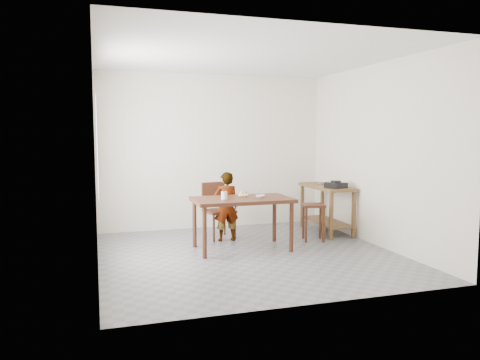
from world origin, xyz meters
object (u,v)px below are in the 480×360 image
object	(u,v)px
stool	(313,222)
dining_table	(242,224)
prep_counter	(326,209)
child	(226,206)
dining_chair	(219,211)

from	to	relation	value
stool	dining_table	bearing A→B (deg)	-170.79
prep_counter	child	xyz separation A→B (m)	(-1.79, -0.11, 0.14)
dining_table	child	distance (m)	0.62
dining_chair	dining_table	bearing A→B (deg)	-91.42
prep_counter	child	size ratio (longest dim) A/B	1.11
dining_chair	stool	world-z (taller)	dining_chair
child	dining_chair	xyz separation A→B (m)	(-0.06, 0.19, -0.10)
dining_chair	prep_counter	bearing A→B (deg)	-13.62
child	prep_counter	bearing A→B (deg)	-174.80
child	stool	bearing A→B (deg)	165.06
child	stool	distance (m)	1.39
dining_table	prep_counter	size ratio (longest dim) A/B	1.17
prep_counter	stool	distance (m)	0.71
child	stool	xyz separation A→B (m)	(1.31, -0.39, -0.25)
stool	prep_counter	bearing A→B (deg)	45.75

